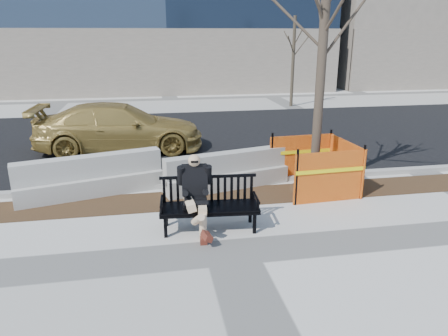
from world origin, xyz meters
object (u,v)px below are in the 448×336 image
(seated_man, at_px, (196,229))
(jersey_barrier_right, at_px, (227,187))
(bench, at_px, (210,229))
(jersey_barrier_left, at_px, (92,194))
(tree_fence, at_px, (313,189))
(sedan, at_px, (121,150))

(seated_man, height_order, jersey_barrier_right, seated_man)
(bench, relative_size, jersey_barrier_left, 0.58)
(bench, relative_size, tree_fence, 0.30)
(seated_man, bearing_deg, jersey_barrier_right, 69.40)
(seated_man, xyz_separation_m, jersey_barrier_left, (-2.27, 2.33, 0.00))
(bench, height_order, jersey_barrier_left, bench)
(bench, distance_m, tree_fence, 3.37)
(bench, xyz_separation_m, jersey_barrier_right, (0.78, 2.31, 0.00))
(seated_man, bearing_deg, bench, -11.11)
(jersey_barrier_left, bearing_deg, bench, -58.64)
(sedan, bearing_deg, tree_fence, -130.66)
(tree_fence, relative_size, sedan, 1.22)
(tree_fence, bearing_deg, seated_man, -151.71)
(bench, height_order, seated_man, seated_man)
(jersey_barrier_left, bearing_deg, sedan, 67.75)
(seated_man, distance_m, tree_fence, 3.57)
(jersey_barrier_right, bearing_deg, seated_man, -129.18)
(seated_man, xyz_separation_m, tree_fence, (3.14, 1.69, 0.00))
(seated_man, relative_size, jersey_barrier_left, 0.45)
(bench, relative_size, seated_man, 1.29)
(jersey_barrier_left, distance_m, jersey_barrier_right, 3.31)
(sedan, height_order, jersey_barrier_left, sedan)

